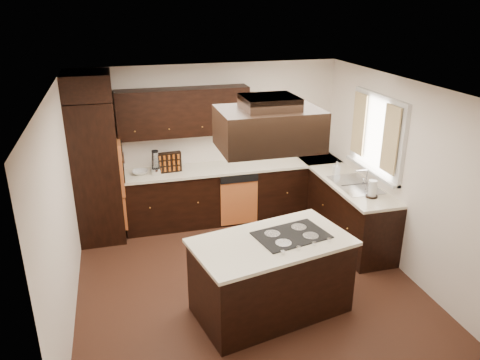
# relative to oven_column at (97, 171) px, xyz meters

# --- Properties ---
(floor) EXTENTS (4.20, 4.20, 0.02)m
(floor) POSITION_rel_oven_column_xyz_m (1.78, -1.71, -1.07)
(floor) COLOR #542F1E
(floor) RESTS_ON ground
(ceiling) EXTENTS (4.20, 4.20, 0.02)m
(ceiling) POSITION_rel_oven_column_xyz_m (1.78, -1.71, 1.45)
(ceiling) COLOR silver
(ceiling) RESTS_ON ground
(wall_back) EXTENTS (4.20, 0.02, 2.50)m
(wall_back) POSITION_rel_oven_column_xyz_m (1.78, 0.40, 0.19)
(wall_back) COLOR silver
(wall_back) RESTS_ON ground
(wall_front) EXTENTS (4.20, 0.02, 2.50)m
(wall_front) POSITION_rel_oven_column_xyz_m (1.78, -3.81, 0.19)
(wall_front) COLOR silver
(wall_front) RESTS_ON ground
(wall_left) EXTENTS (0.02, 4.20, 2.50)m
(wall_left) POSITION_rel_oven_column_xyz_m (-0.33, -1.71, 0.19)
(wall_left) COLOR silver
(wall_left) RESTS_ON ground
(wall_right) EXTENTS (0.02, 4.20, 2.50)m
(wall_right) POSITION_rel_oven_column_xyz_m (3.88, -1.71, 0.19)
(wall_right) COLOR silver
(wall_right) RESTS_ON ground
(oven_column) EXTENTS (0.65, 0.75, 2.12)m
(oven_column) POSITION_rel_oven_column_xyz_m (0.00, 0.00, 0.00)
(oven_column) COLOR black
(oven_column) RESTS_ON floor
(wall_oven_face) EXTENTS (0.05, 0.62, 0.78)m
(wall_oven_face) POSITION_rel_oven_column_xyz_m (0.35, 0.00, 0.06)
(wall_oven_face) COLOR #D26C33
(wall_oven_face) RESTS_ON oven_column
(base_cabinets_back) EXTENTS (2.93, 0.60, 0.88)m
(base_cabinets_back) POSITION_rel_oven_column_xyz_m (1.81, 0.09, -0.62)
(base_cabinets_back) COLOR black
(base_cabinets_back) RESTS_ON floor
(base_cabinets_right) EXTENTS (0.60, 2.40, 0.88)m
(base_cabinets_right) POSITION_rel_oven_column_xyz_m (3.58, -0.80, -0.62)
(base_cabinets_right) COLOR black
(base_cabinets_right) RESTS_ON floor
(countertop_back) EXTENTS (2.93, 0.63, 0.04)m
(countertop_back) POSITION_rel_oven_column_xyz_m (1.81, 0.08, -0.16)
(countertop_back) COLOR beige
(countertop_back) RESTS_ON base_cabinets_back
(countertop_right) EXTENTS (0.63, 2.40, 0.04)m
(countertop_right) POSITION_rel_oven_column_xyz_m (3.56, -0.80, -0.16)
(countertop_right) COLOR beige
(countertop_right) RESTS_ON base_cabinets_right
(upper_cabinets) EXTENTS (2.00, 0.34, 0.72)m
(upper_cabinets) POSITION_rel_oven_column_xyz_m (1.34, 0.23, 0.75)
(upper_cabinets) COLOR black
(upper_cabinets) RESTS_ON wall_back
(dishwasher_front) EXTENTS (0.60, 0.05, 0.72)m
(dishwasher_front) POSITION_rel_oven_column_xyz_m (2.10, -0.20, -0.66)
(dishwasher_front) COLOR #D26C33
(dishwasher_front) RESTS_ON floor
(window_frame) EXTENTS (0.06, 1.32, 1.12)m
(window_frame) POSITION_rel_oven_column_xyz_m (3.85, -1.16, 0.59)
(window_frame) COLOR silver
(window_frame) RESTS_ON wall_right
(window_pane) EXTENTS (0.00, 1.20, 1.00)m
(window_pane) POSITION_rel_oven_column_xyz_m (3.87, -1.16, 0.59)
(window_pane) COLOR white
(window_pane) RESTS_ON wall_right
(curtain_left) EXTENTS (0.02, 0.34, 0.90)m
(curtain_left) POSITION_rel_oven_column_xyz_m (3.79, -1.57, 0.64)
(curtain_left) COLOR #F5ECBD
(curtain_left) RESTS_ON wall_right
(curtain_right) EXTENTS (0.02, 0.34, 0.90)m
(curtain_right) POSITION_rel_oven_column_xyz_m (3.79, -0.74, 0.64)
(curtain_right) COLOR #F5ECBD
(curtain_right) RESTS_ON wall_right
(sink_rim) EXTENTS (0.52, 0.84, 0.01)m
(sink_rim) POSITION_rel_oven_column_xyz_m (3.58, -1.16, -0.14)
(sink_rim) COLOR silver
(sink_rim) RESTS_ON countertop_right
(island) EXTENTS (1.84, 1.25, 0.88)m
(island) POSITION_rel_oven_column_xyz_m (1.89, -2.41, -0.62)
(island) COLOR black
(island) RESTS_ON floor
(island_top) EXTENTS (1.91, 1.32, 0.04)m
(island_top) POSITION_rel_oven_column_xyz_m (1.89, -2.41, -0.16)
(island_top) COLOR beige
(island_top) RESTS_ON island
(cooktop) EXTENTS (0.89, 0.68, 0.01)m
(cooktop) POSITION_rel_oven_column_xyz_m (2.14, -2.36, -0.13)
(cooktop) COLOR black
(cooktop) RESTS_ON island_top
(range_hood) EXTENTS (1.05, 0.72, 0.42)m
(range_hood) POSITION_rel_oven_column_xyz_m (1.88, -2.25, 1.10)
(range_hood) COLOR black
(range_hood) RESTS_ON ceiling
(hood_duct) EXTENTS (0.55, 0.50, 0.13)m
(hood_duct) POSITION_rel_oven_column_xyz_m (1.88, -2.25, 1.38)
(hood_duct) COLOR black
(hood_duct) RESTS_ON ceiling
(blender_base) EXTENTS (0.15, 0.15, 0.10)m
(blender_base) POSITION_rel_oven_column_xyz_m (0.86, 0.02, -0.09)
(blender_base) COLOR silver
(blender_base) RESTS_ON countertop_back
(blender_pitcher) EXTENTS (0.13, 0.13, 0.26)m
(blender_pitcher) POSITION_rel_oven_column_xyz_m (0.86, 0.02, 0.09)
(blender_pitcher) COLOR silver
(blender_pitcher) RESTS_ON blender_base
(spice_rack) EXTENTS (0.38, 0.13, 0.31)m
(spice_rack) POSITION_rel_oven_column_xyz_m (1.06, 0.08, 0.02)
(spice_rack) COLOR black
(spice_rack) RESTS_ON countertop_back
(mixing_bowl) EXTENTS (0.27, 0.27, 0.06)m
(mixing_bowl) POSITION_rel_oven_column_xyz_m (0.62, 0.10, -0.11)
(mixing_bowl) COLOR silver
(mixing_bowl) RESTS_ON countertop_back
(soap_bottle) EXTENTS (0.09, 0.09, 0.20)m
(soap_bottle) POSITION_rel_oven_column_xyz_m (3.51, -0.67, -0.04)
(soap_bottle) COLOR silver
(soap_bottle) RESTS_ON countertop_right
(paper_towel) EXTENTS (0.12, 0.12, 0.24)m
(paper_towel) POSITION_rel_oven_column_xyz_m (3.58, -1.62, -0.02)
(paper_towel) COLOR silver
(paper_towel) RESTS_ON countertop_right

